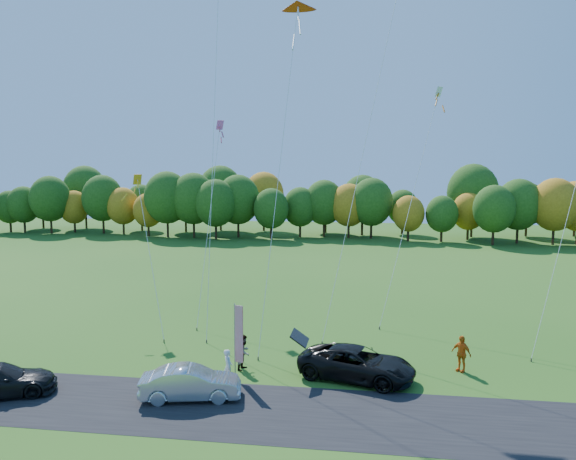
# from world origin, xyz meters

# --- Properties ---
(ground) EXTENTS (160.00, 160.00, 0.00)m
(ground) POSITION_xyz_m (0.00, 0.00, 0.00)
(ground) COLOR #225115
(asphalt_strip) EXTENTS (90.00, 6.00, 0.01)m
(asphalt_strip) POSITION_xyz_m (0.00, -4.00, 0.01)
(asphalt_strip) COLOR black
(asphalt_strip) RESTS_ON ground
(tree_line) EXTENTS (116.00, 12.00, 10.00)m
(tree_line) POSITION_xyz_m (0.00, 55.00, 0.00)
(tree_line) COLOR #1E4711
(tree_line) RESTS_ON ground
(black_suv) EXTENTS (6.47, 4.29, 1.65)m
(black_suv) POSITION_xyz_m (4.39, 0.49, 0.83)
(black_suv) COLOR black
(black_suv) RESTS_ON ground
(silver_sedan) EXTENTS (4.91, 2.60, 1.54)m
(silver_sedan) POSITION_xyz_m (-3.27, -3.13, 0.77)
(silver_sedan) COLOR silver
(silver_sedan) RESTS_ON ground
(person_tailgate_a) EXTENTS (0.60, 0.75, 1.80)m
(person_tailgate_a) POSITION_xyz_m (-1.98, -1.15, 0.90)
(person_tailgate_a) COLOR silver
(person_tailgate_a) RESTS_ON ground
(person_tailgate_b) EXTENTS (0.89, 1.05, 1.89)m
(person_tailgate_b) POSITION_xyz_m (-1.66, 1.02, 0.95)
(person_tailgate_b) COLOR gray
(person_tailgate_b) RESTS_ON ground
(person_east) EXTENTS (1.17, 1.11, 1.95)m
(person_east) POSITION_xyz_m (9.83, 2.39, 0.98)
(person_east) COLOR orange
(person_east) RESTS_ON ground
(feather_flag) EXTENTS (0.50, 0.22, 3.95)m
(feather_flag) POSITION_xyz_m (-1.64, -0.38, 2.41)
(feather_flag) COLOR #999999
(feather_flag) RESTS_ON ground
(kite_delta_blue) EXTENTS (3.17, 11.73, 29.80)m
(kite_delta_blue) POSITION_xyz_m (-5.78, 10.54, 14.87)
(kite_delta_blue) COLOR #4C3F33
(kite_delta_blue) RESTS_ON ground
(kite_parafoil_orange) EXTENTS (8.21, 11.43, 34.01)m
(kite_parafoil_orange) POSITION_xyz_m (5.41, 11.21, 16.82)
(kite_parafoil_orange) COLOR #4C3F33
(kite_parafoil_orange) RESTS_ON ground
(kite_delta_red) EXTENTS (2.41, 9.82, 22.89)m
(kite_delta_red) POSITION_xyz_m (-0.60, 7.17, 11.63)
(kite_delta_red) COLOR #4C3F33
(kite_delta_red) RESTS_ON ground
(kite_parafoil_rainbow) EXTENTS (6.53, 6.56, 16.46)m
(kite_parafoil_rainbow) POSITION_xyz_m (16.49, 7.50, 8.11)
(kite_parafoil_rainbow) COLOR #4C3F33
(kite_parafoil_rainbow) RESTS_ON ground
(kite_diamond_yellow) EXTENTS (4.74, 6.82, 10.65)m
(kite_diamond_yellow) POSITION_xyz_m (-9.63, 7.85, 5.05)
(kite_diamond_yellow) COLOR #4C3F33
(kite_diamond_yellow) RESTS_ON ground
(kite_diamond_white) EXTENTS (4.88, 7.87, 17.14)m
(kite_diamond_white) POSITION_xyz_m (7.78, 13.11, 8.31)
(kite_diamond_white) COLOR #4C3F33
(kite_diamond_white) RESTS_ON ground
(kite_diamond_pink) EXTENTS (1.23, 8.96, 14.77)m
(kite_diamond_pink) POSITION_xyz_m (-6.59, 11.76, 7.29)
(kite_diamond_pink) COLOR #4C3F33
(kite_diamond_pink) RESTS_ON ground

